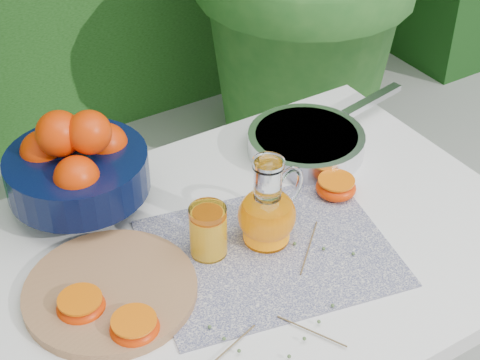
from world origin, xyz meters
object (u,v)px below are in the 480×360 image
cutting_board (110,291)px  juice_pitcher (268,212)px  white_table (246,279)px  fruit_bowl (77,164)px  saute_pan (307,141)px

cutting_board → juice_pitcher: bearing=-4.1°
white_table → juice_pitcher: juice_pitcher is taller
white_table → juice_pitcher: (0.04, -0.01, 0.14)m
white_table → fruit_bowl: size_ratio=3.06×
white_table → juice_pitcher: 0.15m
white_table → juice_pitcher: size_ratio=5.99×
fruit_bowl → white_table: bearing=-52.5°
white_table → fruit_bowl: (-0.20, 0.26, 0.17)m
fruit_bowl → saute_pan: (0.46, -0.08, -0.07)m
cutting_board → saute_pan: saute_pan is taller
juice_pitcher → saute_pan: 0.29m
fruit_bowl → juice_pitcher: (0.24, -0.26, -0.03)m
cutting_board → fruit_bowl: bearing=78.2°
saute_pan → juice_pitcher: bearing=-140.0°
juice_pitcher → saute_pan: size_ratio=0.39×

